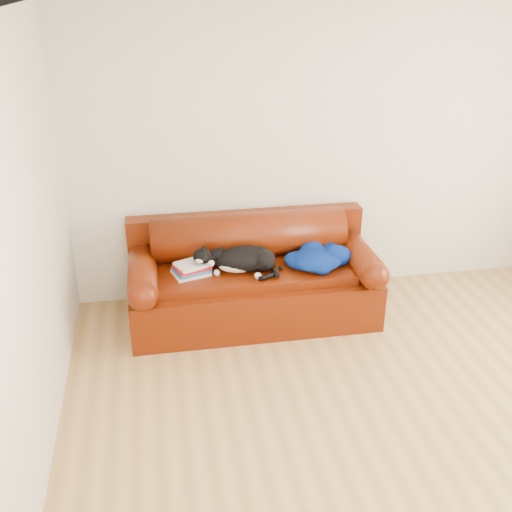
{
  "coord_description": "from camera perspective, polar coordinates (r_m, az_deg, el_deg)",
  "views": [
    {
      "loc": [
        -1.48,
        -3.01,
        2.78
      ],
      "look_at": [
        -0.71,
        1.35,
        0.66
      ],
      "focal_mm": 42.0,
      "sensor_mm": 36.0,
      "label": 1
    }
  ],
  "objects": [
    {
      "name": "book_stack",
      "position": [
        4.99,
        -6.14,
        -1.21
      ],
      "size": [
        0.34,
        0.29,
        0.1
      ],
      "rotation": [
        0.0,
        0.0,
        0.35
      ],
      "color": "beige",
      "rests_on": "sofa_base"
    },
    {
      "name": "room_shell",
      "position": [
        3.6,
        17.09,
        6.4
      ],
      "size": [
        4.52,
        4.02,
        2.61
      ],
      "color": "beige",
      "rests_on": "ground"
    },
    {
      "name": "sofa_back",
      "position": [
        5.31,
        -0.73,
        0.6
      ],
      "size": [
        2.1,
        1.01,
        0.88
      ],
      "color": "#3B0D02",
      "rests_on": "ground"
    },
    {
      "name": "sofa_base",
      "position": [
        5.23,
        -0.27,
        -3.53
      ],
      "size": [
        2.1,
        0.9,
        0.5
      ],
      "color": "#3B0D02",
      "rests_on": "ground"
    },
    {
      "name": "cat",
      "position": [
        4.99,
        -1.22,
        -0.34
      ],
      "size": [
        0.69,
        0.46,
        0.27
      ],
      "rotation": [
        0.0,
        0.0,
        -0.42
      ],
      "color": "black",
      "rests_on": "sofa_base"
    },
    {
      "name": "ground",
      "position": [
        4.36,
        12.8,
        -14.86
      ],
      "size": [
        4.5,
        4.5,
        0.0
      ],
      "primitive_type": "plane",
      "color": "olive",
      "rests_on": "ground"
    },
    {
      "name": "blanket",
      "position": [
        5.12,
        5.92,
        -0.13
      ],
      "size": [
        0.67,
        0.55,
        0.17
      ],
      "rotation": [
        0.0,
        0.0,
        0.41
      ],
      "color": "#02144C",
      "rests_on": "sofa_base"
    }
  ]
}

